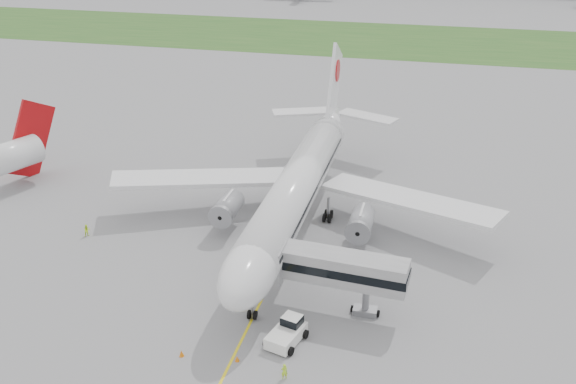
% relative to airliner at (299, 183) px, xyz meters
% --- Properties ---
extents(ground, '(600.00, 600.00, 0.00)m').
position_rel_airliner_xyz_m(ground, '(0.00, -4.87, -5.66)').
color(ground, gray).
rests_on(ground, ground).
extents(apron_markings, '(70.00, 70.00, 0.04)m').
position_rel_airliner_xyz_m(apron_markings, '(0.00, -9.87, -5.66)').
color(apron_markings, yellow).
rests_on(apron_markings, ground).
extents(grass_strip, '(600.00, 50.00, 0.02)m').
position_rel_airliner_xyz_m(grass_strip, '(0.00, 115.13, -5.65)').
color(grass_strip, '#265620').
rests_on(grass_strip, ground).
extents(airliner, '(48.13, 53.95, 17.88)m').
position_rel_airliner_xyz_m(airliner, '(0.00, 0.00, 0.00)').
color(airliner, silver).
rests_on(airliner, ground).
extents(pushback_tug, '(3.68, 4.63, 2.13)m').
position_rel_airliner_xyz_m(pushback_tug, '(4.08, -22.24, -4.68)').
color(pushback_tug, white).
rests_on(pushback_tug, ground).
extents(jet_bridge, '(14.48, 4.12, 6.63)m').
position_rel_airliner_xyz_m(jet_bridge, '(6.58, -16.82, -0.75)').
color(jet_bridge, '#A7A7A9').
rests_on(jet_bridge, ground).
extents(safety_cone_left, '(0.44, 0.44, 0.61)m').
position_rel_airliner_xyz_m(safety_cone_left, '(-4.45, -26.64, -5.36)').
color(safety_cone_left, orange).
rests_on(safety_cone_left, ground).
extents(safety_cone_right, '(0.39, 0.39, 0.54)m').
position_rel_airliner_xyz_m(safety_cone_right, '(0.50, -26.09, -5.39)').
color(safety_cone_right, orange).
rests_on(safety_cone_right, ground).
extents(ground_crew_near, '(0.65, 0.56, 1.51)m').
position_rel_airliner_xyz_m(ground_crew_near, '(5.03, -27.26, -4.91)').
color(ground_crew_near, '#AFE325').
rests_on(ground_crew_near, ground).
extents(ground_crew_far, '(0.91, 0.93, 1.51)m').
position_rel_airliner_xyz_m(ground_crew_far, '(-23.78, -8.83, -4.90)').
color(ground_crew_far, '#D5FE2A').
rests_on(ground_crew_far, ground).
extents(neighbor_aircraft, '(7.04, 14.61, 11.86)m').
position_rel_airliner_xyz_m(neighbor_aircraft, '(-40.79, 1.89, -0.96)').
color(neighbor_aircraft, '#AC090E').
rests_on(neighbor_aircraft, ground).
extents(distant_aircraft_left, '(28.19, 25.36, 10.08)m').
position_rel_airliner_xyz_m(distant_aircraft_left, '(-41.41, 181.95, -5.66)').
color(distant_aircraft_left, silver).
rests_on(distant_aircraft_left, ground).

